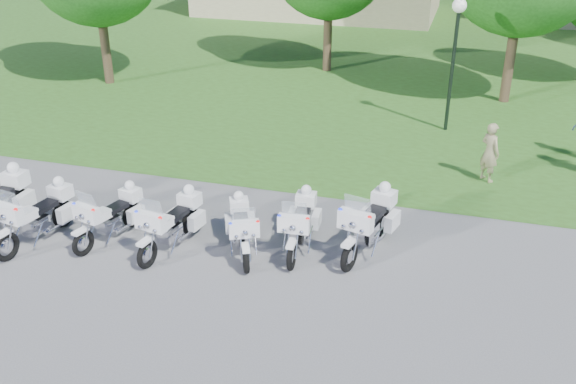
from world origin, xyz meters
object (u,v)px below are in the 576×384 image
(lamp_post, at_px, (456,33))
(bystander_a, at_px, (490,152))
(motorcycle_6, at_px, (370,222))
(motorcycle_5, at_px, (300,223))
(motorcycle_1, at_px, (38,214))
(motorcycle_3, at_px, (172,222))
(motorcycle_4, at_px, (242,227))
(motorcycle_2, at_px, (111,214))

(lamp_post, bearing_deg, bystander_a, -70.35)
(motorcycle_6, bearing_deg, motorcycle_5, 27.31)
(motorcycle_1, xyz_separation_m, motorcycle_5, (5.78, 1.32, -0.04))
(motorcycle_1, relative_size, motorcycle_3, 1.04)
(motorcycle_6, bearing_deg, lamp_post, -83.89)
(motorcycle_5, bearing_deg, motorcycle_6, -170.85)
(motorcycle_5, xyz_separation_m, lamp_post, (2.67, 8.56, 2.56))
(motorcycle_3, xyz_separation_m, motorcycle_5, (2.73, 0.78, -0.01))
(motorcycle_3, height_order, lamp_post, lamp_post)
(motorcycle_4, bearing_deg, motorcycle_5, 178.12)
(motorcycle_2, xyz_separation_m, bystander_a, (8.25, 5.62, 0.23))
(lamp_post, bearing_deg, motorcycle_3, -120.05)
(lamp_post, distance_m, bystander_a, 4.60)
(motorcycle_6, xyz_separation_m, bystander_a, (2.50, 4.48, 0.14))
(motorcycle_4, distance_m, lamp_post, 10.19)
(motorcycle_2, xyz_separation_m, motorcycle_4, (3.06, 0.28, -0.01))
(bystander_a, bearing_deg, lamp_post, -26.70)
(bystander_a, bearing_deg, motorcycle_1, 75.84)
(motorcycle_1, xyz_separation_m, bystander_a, (9.78, 6.16, 0.17))
(motorcycle_3, relative_size, bystander_a, 1.35)
(motorcycle_1, bearing_deg, motorcycle_3, -159.49)
(motorcycle_4, height_order, motorcycle_6, motorcycle_6)
(motorcycle_2, bearing_deg, motorcycle_6, -154.12)
(motorcycle_1, height_order, motorcycle_2, motorcycle_1)
(motorcycle_3, bearing_deg, motorcycle_5, -153.96)
(bystander_a, bearing_deg, motorcycle_4, 89.44)
(motorcycle_1, bearing_deg, bystander_a, -137.48)
(motorcycle_2, distance_m, motorcycle_6, 5.86)
(motorcycle_5, height_order, bystander_a, bystander_a)
(motorcycle_5, bearing_deg, bystander_a, -133.55)
(motorcycle_3, relative_size, motorcycle_6, 0.93)
(motorcycle_1, distance_m, lamp_post, 13.24)
(motorcycle_1, bearing_deg, lamp_post, -120.20)
(motorcycle_1, height_order, motorcycle_3, motorcycle_1)
(lamp_post, height_order, bystander_a, lamp_post)
(motorcycle_1, bearing_deg, motorcycle_2, -150.22)
(motorcycle_1, relative_size, motorcycle_2, 1.11)
(motorcycle_4, height_order, motorcycle_5, motorcycle_5)
(motorcycle_3, height_order, bystander_a, bystander_a)
(motorcycle_2, distance_m, motorcycle_3, 1.52)
(motorcycle_6, distance_m, bystander_a, 5.14)
(motorcycle_2, relative_size, motorcycle_6, 0.87)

